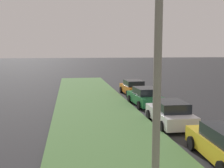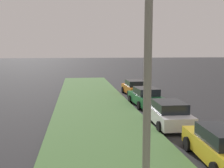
# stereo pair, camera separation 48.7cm
# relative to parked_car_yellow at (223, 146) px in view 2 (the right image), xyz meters

# --- Properties ---
(grass_median) EXTENTS (60.00, 6.00, 0.12)m
(grass_median) POSITION_rel_parked_car_yellow_xyz_m (2.47, 4.26, -0.66)
(grass_median) COLOR #517F42
(grass_median) RESTS_ON ground
(parked_car_yellow) EXTENTS (4.40, 2.22, 1.47)m
(parked_car_yellow) POSITION_rel_parked_car_yellow_xyz_m (0.00, 0.00, 0.00)
(parked_car_yellow) COLOR gold
(parked_car_yellow) RESTS_ON ground
(parked_car_white) EXTENTS (4.35, 2.11, 1.47)m
(parked_car_white) POSITION_rel_parked_car_yellow_xyz_m (5.44, 0.29, 0.00)
(parked_car_white) COLOR silver
(parked_car_white) RESTS_ON ground
(parked_car_green) EXTENTS (4.39, 2.19, 1.47)m
(parked_car_green) POSITION_rel_parked_car_yellow_xyz_m (11.19, 0.16, 0.00)
(parked_car_green) COLOR #1E6B38
(parked_car_green) RESTS_ON ground
(parked_car_orange) EXTENTS (4.35, 2.12, 1.47)m
(parked_car_orange) POSITION_rel_parked_car_yellow_xyz_m (16.46, -0.12, 0.00)
(parked_car_orange) COLOR orange
(parked_car_orange) RESTS_ON ground
(streetlight) EXTENTS (0.53, 2.88, 7.50)m
(streetlight) POSITION_rel_parked_car_yellow_xyz_m (-1.71, 3.20, 3.67)
(streetlight) COLOR gray
(streetlight) RESTS_ON ground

